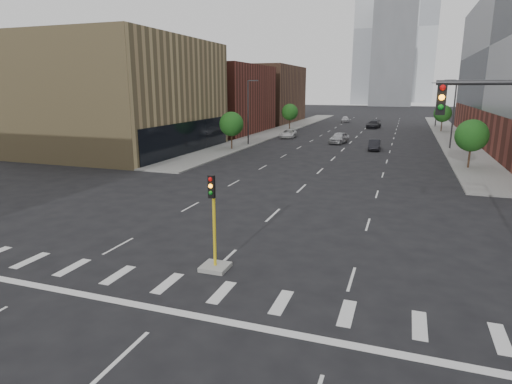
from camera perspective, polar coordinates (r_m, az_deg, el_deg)
The scene contains 21 objects.
sidewalk_left_far at distance 84.95m, azimuth 3.66°, elevation 8.33°, with size 5.00×92.00×0.15m, color gray.
sidewalk_right_far at distance 82.19m, azimuth 24.39°, elevation 6.97°, with size 5.00×92.00×0.15m, color gray.
building_left_mid at distance 59.11m, azimuth -17.76°, elevation 12.10°, with size 20.00×24.00×14.00m, color tan.
building_left_far_a at distance 81.50m, azimuth -6.54°, elevation 12.22°, with size 20.00×22.00×12.00m, color brown.
building_left_far_b at distance 105.53m, azimuth -0.29°, elevation 12.91°, with size 20.00×24.00×13.00m, color brown.
tower_left at distance 229.60m, azimuth 16.14°, elevation 19.98°, with size 22.00×22.00×70.00m, color #B2B7BC.
tower_right at distance 269.39m, azimuth 20.83°, elevation 19.72°, with size 20.00×20.00×80.00m, color #B2B7BC.
tower_mid at distance 208.09m, azimuth 17.84°, elevation 16.96°, with size 18.00×18.00×44.00m, color slate.
median_traffic_signal at distance 19.49m, azimuth -5.55°, elevation -7.61°, with size 1.20×1.20×4.40m.
streetlight_right_a at distance 62.81m, azimuth 24.77°, elevation 9.74°, with size 1.60×0.22×9.07m.
streetlight_right_b at distance 97.69m, azimuth 22.98°, elevation 10.90°, with size 1.60×0.22×9.07m.
streetlight_left at distance 61.31m, azimuth -0.98°, elevation 10.91°, with size 1.60×0.22×9.07m.
tree_left_near at distance 56.98m, azimuth -3.30°, elevation 9.04°, with size 3.20×3.20×4.85m.
tree_left_far at distance 85.41m, azimuth 4.53°, elevation 10.58°, with size 3.20×3.20×4.85m.
tree_right_near at distance 48.12m, azimuth 26.82°, elevation 6.73°, with size 3.20×3.20×4.85m.
tree_right_far at distance 87.82m, azimuth 23.64°, elevation 9.58°, with size 3.20×3.20×4.85m.
car_near_left at distance 64.92m, azimuth 11.02°, elevation 7.11°, with size 1.95×4.86×1.65m, color #ACADB1.
car_mid_right at distance 58.94m, azimuth 15.51°, elevation 6.08°, with size 1.46×4.20×1.38m, color black.
car_far_left at distance 71.23m, azimuth 4.33°, elevation 7.76°, with size 2.23×4.83×1.34m, color silver.
car_deep_right at distance 91.08m, azimuth 15.42°, elevation 8.69°, with size 2.20×5.41×1.57m, color black.
car_distant at distance 105.41m, azimuth 11.83°, elevation 9.48°, with size 1.73×4.30×1.47m, color silver.
Camera 1 is at (7.71, -7.47, 8.05)m, focal length 30.00 mm.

